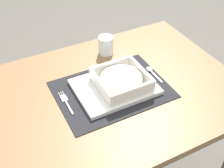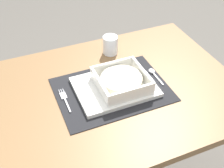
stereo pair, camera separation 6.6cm
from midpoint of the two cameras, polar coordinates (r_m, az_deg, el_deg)
The scene contains 9 objects.
dining_table at distance 1.20m, azimuth 2.05°, elevation -5.03°, with size 0.96×0.72×0.75m.
placemat at distance 1.12m, azimuth 1.67°, elevation -1.15°, with size 0.42×0.31×0.00m, color black.
serving_plate at distance 1.12m, azimuth 2.36°, elevation -0.71°, with size 0.30×0.22×0.02m, color white.
porridge_bowl at distance 1.10m, azimuth 3.55°, elevation 0.53°, with size 0.18×0.18×0.05m.
fork at distance 1.09m, azimuth -7.46°, elevation -2.83°, with size 0.02×0.13×0.00m.
spoon at distance 1.21m, azimuth 9.50°, elevation 2.16°, with size 0.02×0.11×0.01m.
butter_knife at distance 1.16m, azimuth 9.60°, elevation 0.29°, with size 0.01×0.13×0.01m.
bread_knife at distance 1.18m, azimuth 8.02°, elevation 1.04°, with size 0.01×0.14×0.01m.
drinking_glass at distance 1.30m, azimuth 1.13°, elevation 7.41°, with size 0.07×0.07×0.08m.
Camera 2 is at (-0.34, -0.78, 1.50)m, focal length 47.29 mm.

